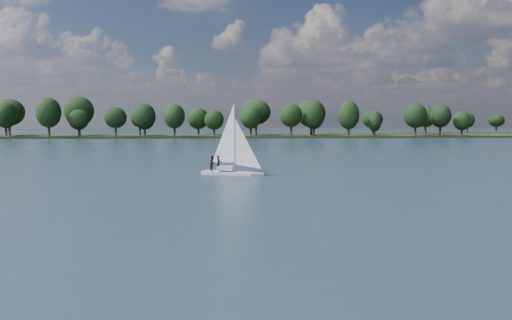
# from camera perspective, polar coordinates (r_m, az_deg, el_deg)

# --- Properties ---
(ground) EXTENTS (700.00, 700.00, 0.00)m
(ground) POSITION_cam_1_polar(r_m,az_deg,el_deg) (121.02, -4.41, 0.79)
(ground) COLOR #233342
(ground) RESTS_ON ground
(far_shore) EXTENTS (660.00, 40.00, 1.50)m
(far_shore) POSITION_cam_1_polar(r_m,az_deg,el_deg) (232.92, -4.16, 2.33)
(far_shore) COLOR black
(far_shore) RESTS_ON ground
(sailboat) EXTENTS (7.40, 4.55, 9.44)m
(sailboat) POSITION_cam_1_polar(r_m,az_deg,el_deg) (70.48, -2.71, 0.65)
(sailboat) COLOR silver
(sailboat) RESTS_ON ground
(treeline) EXTENTS (562.76, 73.85, 17.92)m
(treeline) POSITION_cam_1_polar(r_m,az_deg,el_deg) (229.73, -6.95, 4.31)
(treeline) COLOR black
(treeline) RESTS_ON ground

